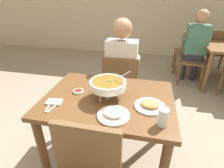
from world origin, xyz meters
The scene contains 16 objects.
ground_plane centered at (0.00, 0.00, 0.00)m, with size 16.00×16.00×0.00m, color gray.
dining_table_main centered at (0.00, 0.00, 0.62)m, with size 1.10×0.82×0.75m.
chair_diner_main centered at (0.00, 0.69, 0.51)m, with size 0.44×0.44×0.90m.
diner_main centered at (0.00, 0.73, 0.75)m, with size 0.40×0.45×1.31m.
curry_bowl centered at (0.00, -0.01, 0.88)m, with size 0.33×0.30×0.26m.
rice_plate centered at (0.10, -0.25, 0.77)m, with size 0.24×0.24×0.06m.
appetizer_plate centered at (0.35, -0.08, 0.77)m, with size 0.24×0.24×0.06m.
sauce_dish centered at (-0.28, 0.02, 0.76)m, with size 0.09×0.09×0.02m.
napkin_folded centered at (-0.41, -0.18, 0.75)m, with size 0.12×0.08×0.02m, color white.
fork_utensil centered at (-0.43, -0.23, 0.75)m, with size 0.01×0.17×0.01m, color silver.
spoon_utensil centered at (-0.38, -0.23, 0.75)m, with size 0.01×0.17×0.01m, color silver.
drink_glass centered at (0.44, -0.27, 0.80)m, with size 0.07×0.07×0.13m.
chair_bg_left centered at (1.10, 2.11, 0.51)m, with size 0.49×0.49×0.90m.
chair_bg_right centered at (1.68, 2.57, 0.51)m, with size 0.46×0.46×0.90m.
chair_bg_corner centered at (1.15, 2.56, 0.51)m, with size 0.46×0.46×0.90m.
patron_bg_left centered at (1.10, 2.07, 0.75)m, with size 0.40×0.45×1.31m.
Camera 1 is at (0.30, -1.25, 1.55)m, focal length 28.10 mm.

